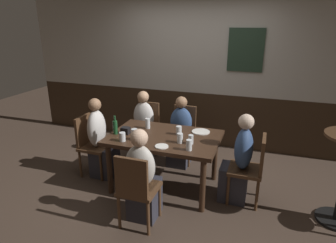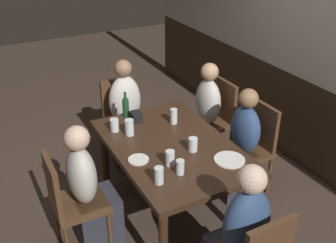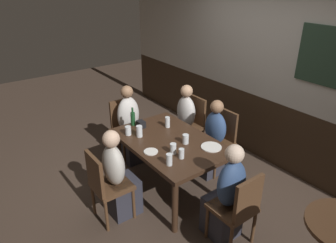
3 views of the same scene
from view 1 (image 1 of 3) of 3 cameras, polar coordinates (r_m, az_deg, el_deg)
ground_plane at (r=4.16m, az=-0.69°, el=-12.31°), size 12.00×12.00×0.00m
wall_back at (r=5.20m, az=5.52°, el=9.48°), size 6.40×0.13×2.60m
dining_table at (r=3.86m, az=-0.73°, el=-4.01°), size 1.43×0.94×0.74m
chair_head_east at (r=3.73m, az=16.00°, el=-8.29°), size 0.40×0.40×0.88m
chair_mid_far at (r=4.70m, az=2.92°, el=-1.73°), size 0.40×0.40×0.88m
chair_head_west at (r=4.40m, az=-14.73°, el=-3.87°), size 0.40×0.40×0.88m
chair_left_far at (r=4.90m, az=-4.14°, el=-0.87°), size 0.40×0.40×0.88m
chair_mid_near at (r=3.20m, az=-6.19°, el=-12.51°), size 0.40×0.40×0.88m
person_head_east at (r=3.75m, az=13.48°, el=-8.24°), size 0.37×0.34×1.14m
person_mid_far at (r=4.57m, az=2.34°, el=-2.97°), size 0.34×0.37×1.08m
person_head_west at (r=4.32m, az=-12.91°, el=-4.32°), size 0.37×0.34×1.16m
person_left_far at (r=4.77m, az=-4.90°, el=-1.85°), size 0.34×0.37×1.12m
person_mid_near at (r=3.35m, az=-4.97°, el=-11.61°), size 0.34×0.37×1.11m
beer_glass_tall at (r=3.69m, az=-8.83°, el=-3.02°), size 0.08×0.08×0.11m
tumbler_short at (r=3.70m, az=-6.51°, el=-2.65°), size 0.08×0.08×0.14m
highball_clear at (r=3.60m, az=2.35°, el=-3.35°), size 0.07×0.07×0.12m
pint_glass_amber at (r=3.85m, az=2.11°, el=-1.82°), size 0.08×0.08×0.11m
beer_glass_half at (r=3.58m, az=4.46°, el=-3.56°), size 0.06×0.06×0.12m
tumbler_water at (r=4.08m, az=-3.96°, el=-0.50°), size 0.06×0.06×0.14m
pint_glass_stout at (r=3.40m, az=4.10°, el=-4.72°), size 0.07×0.07×0.13m
beer_bottle_green at (r=3.92m, az=-10.21°, el=-1.03°), size 0.06×0.06×0.25m
plate_white_large at (r=3.97m, az=6.38°, el=-1.98°), size 0.24×0.24×0.01m
plate_white_small at (r=3.50m, az=-1.24°, el=-4.85°), size 0.16×0.16×0.01m
condiment_caddy at (r=3.92m, az=-8.26°, el=-1.74°), size 0.11×0.09×0.09m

